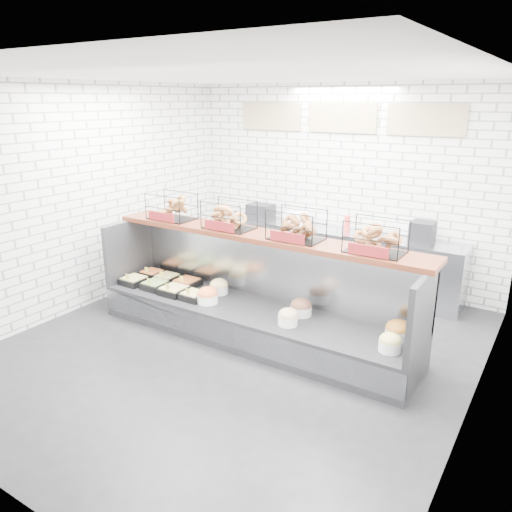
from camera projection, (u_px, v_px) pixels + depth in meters
The scene contains 5 objects.
ground at pixel (237, 348), 5.80m from camera, with size 5.50×5.50×0.00m, color black.
room_shell at pixel (265, 164), 5.66m from camera, with size 5.02×5.51×3.01m.
display_case at pixel (252, 312), 5.99m from camera, with size 4.00×0.90×1.20m.
bagel_shelf at pixel (261, 224), 5.80m from camera, with size 4.10×0.50×0.40m.
prep_counter at pixel (327, 256), 7.61m from camera, with size 4.00×0.60×1.20m.
Camera 1 is at (2.99, -4.27, 2.78)m, focal length 35.00 mm.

